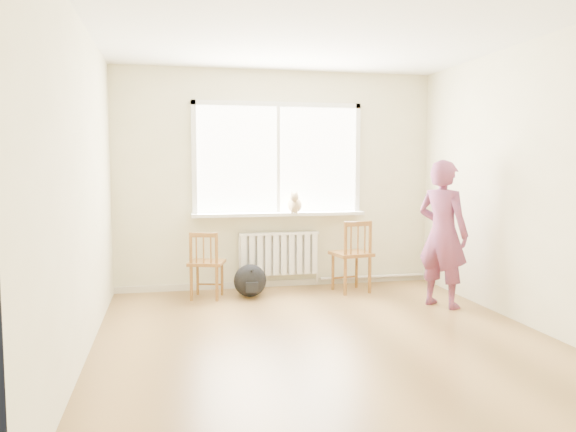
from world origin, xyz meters
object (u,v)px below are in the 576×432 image
person (443,234)px  backpack (250,281)px  chair_right (353,256)px  chair_left (206,265)px  cat (295,204)px

person → backpack: person is taller
chair_right → chair_left: bearing=-10.3°
chair_left → person: size_ratio=0.49×
chair_right → cat: 0.96m
chair_left → backpack: bearing=-163.8°
person → cat: person is taller
person → chair_left: bearing=38.4°
chair_left → backpack: size_ratio=2.04×
chair_left → person: 2.66m
cat → backpack: bearing=-138.4°
chair_right → backpack: size_ratio=2.28×
chair_left → cat: bearing=-148.0°
chair_right → backpack: 1.28m
cat → chair_right: bearing=-12.7°
chair_right → person: bearing=121.2°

